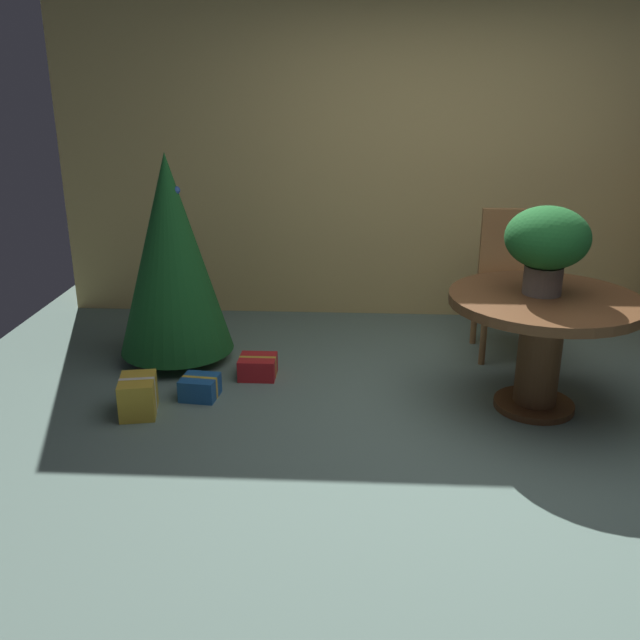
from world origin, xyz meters
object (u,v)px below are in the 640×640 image
round_dining_table (542,327)px  gift_box_blue (200,387)px  wooden_chair_far (510,274)px  gift_box_red (258,367)px  gift_box_gold (138,396)px  flower_vase (547,241)px  holiday_tree (171,255)px

round_dining_table → gift_box_blue: bearing=179.2°
wooden_chair_far → gift_box_blue: size_ratio=4.23×
gift_box_red → gift_box_gold: bearing=-138.0°
flower_vase → holiday_tree: bearing=165.9°
wooden_chair_far → gift_box_gold: size_ratio=3.29×
wooden_chair_far → gift_box_gold: 2.65m
holiday_tree → flower_vase: bearing=-14.1°
wooden_chair_far → gift_box_red: (-1.72, -0.58, -0.50)m
holiday_tree → gift_box_gold: holiday_tree is taller
round_dining_table → wooden_chair_far: (-0.00, 0.94, 0.05)m
holiday_tree → round_dining_table: bearing=-14.9°
flower_vase → gift_box_blue: 2.23m
holiday_tree → gift_box_red: (0.60, -0.26, -0.69)m
gift_box_red → gift_box_blue: gift_box_red is taller
flower_vase → gift_box_red: flower_vase is taller
gift_box_red → gift_box_blue: size_ratio=1.02×
round_dining_table → gift_box_blue: size_ratio=4.56×
gift_box_blue → gift_box_gold: size_ratio=0.78×
round_dining_table → gift_box_gold: round_dining_table is taller
flower_vase → holiday_tree: (-2.30, 0.58, -0.25)m
round_dining_table → gift_box_red: (-1.72, 0.36, -0.45)m
round_dining_table → gift_box_blue: (-2.03, 0.03, -0.45)m
round_dining_table → gift_box_blue: 2.08m
gift_box_red → gift_box_blue: 0.46m
wooden_chair_far → gift_box_blue: wooden_chair_far is taller
flower_vase → gift_box_gold: 2.51m
flower_vase → wooden_chair_far: size_ratio=0.50×
gift_box_blue → holiday_tree: bearing=115.7°
round_dining_table → flower_vase: bearing=112.8°
flower_vase → gift_box_red: 1.97m
flower_vase → wooden_chair_far: 1.00m
flower_vase → holiday_tree: 2.39m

